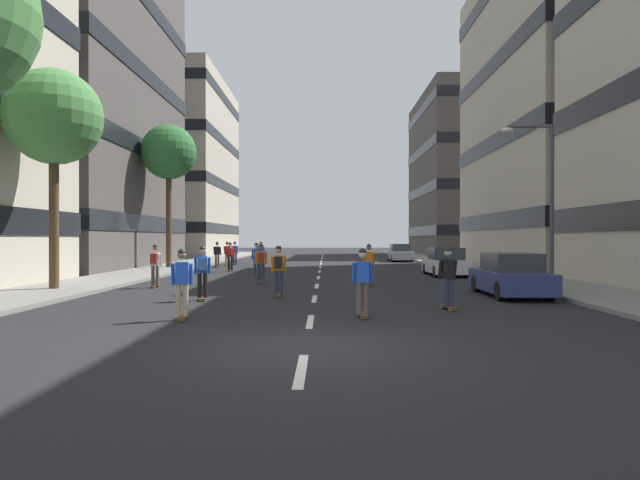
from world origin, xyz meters
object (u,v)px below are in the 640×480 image
street_tree_near (169,153)px  skater_9 (235,252)px  skater_10 (155,263)px  skater_11 (230,255)px  street_tree_far (54,118)px  streetlamp_right (543,186)px  parked_car_near (445,263)px  skater_4 (261,252)px  skater_6 (202,269)px  parked_car_mid (510,276)px  parked_car_far (400,253)px  skater_2 (217,253)px  skater_3 (369,262)px  skater_0 (182,280)px  skater_8 (227,252)px  skater_5 (448,275)px  skater_1 (363,279)px  skater_13 (256,257)px  skater_7 (261,261)px  skater_12 (278,267)px

street_tree_near → skater_9: size_ratio=5.23×
skater_10 → skater_11: bearing=83.7°
street_tree_far → streetlamp_right: 19.26m
parked_car_near → skater_9: skater_9 is taller
skater_4 → skater_6: same height
parked_car_mid → skater_4: 23.88m
parked_car_far → skater_9: skater_9 is taller
skater_4 → skater_11: size_ratio=1.00×
skater_2 → skater_3: size_ratio=1.00×
skater_0 → skater_8: (-3.59, 26.48, 0.03)m
street_tree_far → skater_5: bearing=-19.9°
parked_car_near → skater_5: bearing=-101.9°
parked_car_far → skater_1: (-5.52, -34.05, 0.29)m
skater_1 → skater_9: 28.75m
skater_8 → skater_1: bearing=-72.6°
parked_car_far → parked_car_mid: bearing=-90.0°
skater_6 → skater_13: bearing=88.8°
street_tree_near → skater_3: street_tree_near is taller
streetlamp_right → skater_0: streetlamp_right is taller
skater_1 → skater_13: size_ratio=1.00×
skater_2 → skater_13: size_ratio=1.00×
street_tree_near → skater_3: (12.13, -12.16, -6.60)m
parked_car_far → skater_11: bearing=-129.8°
parked_car_far → skater_6: bearing=-109.1°
skater_0 → skater_11: same height
skater_8 → skater_10: (0.17, -17.57, 0.00)m
parked_car_mid → parked_car_far: same height
skater_8 → skater_10: bearing=-89.5°
parked_car_far → skater_4: 13.66m
skater_7 → street_tree_far: bearing=-150.6°
street_tree_far → skater_6: size_ratio=4.65×
skater_11 → streetlamp_right: bearing=-37.3°
skater_4 → skater_12: bearing=-81.7°
skater_5 → skater_6: same height
parked_car_mid → skater_10: size_ratio=2.47×
skater_3 → skater_10: bearing=-171.7°
skater_5 → skater_6: size_ratio=1.00×
parked_car_near → skater_8: bearing=143.2°
street_tree_near → parked_car_mid: bearing=-44.9°
parked_car_far → skater_0: size_ratio=2.47×
parked_car_near → skater_8: size_ratio=2.47×
skater_3 → skater_11: 12.33m
street_tree_far → skater_3: street_tree_far is taller
parked_car_far → skater_2: skater_2 is taller
skater_2 → skater_6: bearing=-80.2°
skater_3 → street_tree_far: bearing=-165.4°
street_tree_near → skater_1: size_ratio=5.23×
skater_6 → skater_10: 5.50m
skater_1 → skater_4: 26.86m
streetlamp_right → skater_3: (-6.90, 1.48, -3.15)m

